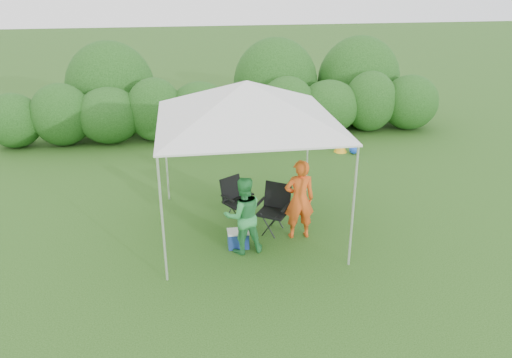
{
  "coord_description": "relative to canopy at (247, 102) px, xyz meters",
  "views": [
    {
      "loc": [
        -1.08,
        -7.81,
        4.62
      ],
      "look_at": [
        0.14,
        0.4,
        1.05
      ],
      "focal_mm": 35.0,
      "sensor_mm": 36.0,
      "label": 1
    }
  ],
  "objects": [
    {
      "name": "hedge",
      "position": [
        0.16,
        5.5,
        -1.64
      ],
      "size": [
        12.91,
        1.53,
        1.8
      ],
      "color": "#24571B",
      "rests_on": "ground"
    },
    {
      "name": "bottle",
      "position": [
        -0.2,
        -0.7,
        -2.01
      ],
      "size": [
        0.07,
        0.07,
        0.27
      ],
      "primitive_type": "cylinder",
      "color": "#592D0C",
      "rests_on": "cooler"
    },
    {
      "name": "woman",
      "position": [
        -0.18,
        -0.8,
        -1.77
      ],
      "size": [
        0.74,
        0.61,
        1.39
      ],
      "primitive_type": "imported",
      "rotation": [
        0.0,
        0.0,
        3.27
      ],
      "color": "green",
      "rests_on": "ground"
    },
    {
      "name": "canopy",
      "position": [
        0.0,
        0.0,
        0.0
      ],
      "size": [
        3.1,
        3.1,
        2.83
      ],
      "color": "silver",
      "rests_on": "ground"
    },
    {
      "name": "chair_right",
      "position": [
        0.49,
        -0.14,
        -1.95
      ],
      "size": [
        0.71,
        0.7,
        0.91
      ],
      "rotation": [
        0.0,
        0.0,
        -0.56
      ],
      "color": "black",
      "rests_on": "ground"
    },
    {
      "name": "chair_left",
      "position": [
        -0.19,
        0.44,
        -1.99
      ],
      "size": [
        0.66,
        0.65,
        0.84
      ],
      "rotation": [
        0.0,
        0.0,
        0.57
      ],
      "color": "black",
      "rests_on": "ground"
    },
    {
      "name": "cooler",
      "position": [
        -0.26,
        -0.66,
        -2.3
      ],
      "size": [
        0.38,
        0.28,
        0.32
      ],
      "rotation": [
        0.0,
        0.0,
        -0.01
      ],
      "color": "navy",
      "rests_on": "ground"
    },
    {
      "name": "ground",
      "position": [
        0.0,
        -0.5,
        -2.46
      ],
      "size": [
        70.0,
        70.0,
        0.0
      ],
      "primitive_type": "plane",
      "color": "#2F5B1C"
    },
    {
      "name": "lawn_toy",
      "position": [
        3.1,
        3.77,
        -2.32
      ],
      "size": [
        0.59,
        0.49,
        0.3
      ],
      "color": "#F8AD1A",
      "rests_on": "ground"
    },
    {
      "name": "man",
      "position": [
        0.88,
        -0.45,
        -1.71
      ],
      "size": [
        0.55,
        0.37,
        1.51
      ],
      "primitive_type": "imported",
      "rotation": [
        0.0,
        0.0,
        3.15
      ],
      "color": "#EE541B",
      "rests_on": "ground"
    }
  ]
}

